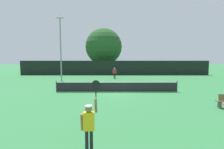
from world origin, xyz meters
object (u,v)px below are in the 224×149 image
(player_serving, at_px, (89,122))
(parked_car_mid, at_px, (97,68))
(large_tree, at_px, (103,47))
(player_receiving, at_px, (114,72))
(tennis_ball, at_px, (114,85))
(parked_car_near, at_px, (75,69))
(spare_racket, at_px, (223,104))
(light_pole, at_px, (60,45))
(parked_car_far, at_px, (143,68))

(player_serving, bearing_deg, parked_car_mid, 93.79)
(player_serving, height_order, large_tree, large_tree)
(player_serving, distance_m, player_receiving, 21.85)
(large_tree, bearing_deg, player_serving, -88.32)
(player_receiving, relative_size, large_tree, 0.18)
(tennis_ball, bearing_deg, parked_car_near, 114.62)
(tennis_ball, xyz_separation_m, parked_car_near, (-8.19, 17.88, 0.74))
(spare_racket, xyz_separation_m, parked_car_mid, (-11.00, 28.08, 0.76))
(light_pole, bearing_deg, player_receiving, 20.26)
(light_pole, xyz_separation_m, parked_car_mid, (3.90, 15.56, -4.19))
(player_serving, relative_size, parked_car_mid, 0.59)
(parked_car_far, bearing_deg, parked_car_mid, 176.52)
(light_pole, height_order, parked_car_mid, light_pole)
(spare_racket, distance_m, large_tree, 28.46)
(player_serving, height_order, parked_car_near, player_serving)
(player_serving, xyz_separation_m, parked_car_mid, (-2.30, 34.66, -0.38))
(player_serving, xyz_separation_m, parked_car_far, (7.82, 35.21, -0.38))
(parked_car_far, bearing_deg, tennis_ball, -114.91)
(parked_car_mid, height_order, parked_car_far, same)
(player_receiving, height_order, parked_car_near, parked_car_near)
(player_serving, relative_size, light_pole, 0.30)
(large_tree, height_order, parked_car_mid, large_tree)
(parked_car_far, bearing_deg, player_serving, -109.10)
(tennis_ball, bearing_deg, player_receiving, 89.64)
(spare_racket, distance_m, parked_car_mid, 30.17)
(player_serving, height_order, light_pole, light_pole)
(large_tree, distance_m, parked_car_near, 7.65)
(spare_racket, bearing_deg, light_pole, 139.96)
(large_tree, relative_size, parked_car_mid, 2.09)
(spare_racket, xyz_separation_m, parked_car_far, (-0.89, 28.63, 0.76))
(player_serving, distance_m, large_tree, 33.09)
(spare_racket, relative_size, parked_car_near, 0.12)
(light_pole, bearing_deg, parked_car_near, 93.57)
(player_receiving, xyz_separation_m, tennis_ball, (-0.04, -6.77, -0.96))
(player_receiving, height_order, tennis_ball, player_receiving)
(parked_car_near, relative_size, parked_car_far, 0.96)
(player_serving, relative_size, parked_car_near, 0.62)
(spare_racket, relative_size, large_tree, 0.06)
(large_tree, xyz_separation_m, parked_car_near, (-6.09, 0.14, -4.63))
(light_pole, height_order, large_tree, large_tree)
(tennis_ball, xyz_separation_m, light_pole, (-7.33, 4.05, 4.93))
(tennis_ball, relative_size, parked_car_far, 0.02)
(large_tree, relative_size, parked_car_near, 2.19)
(parked_car_near, bearing_deg, light_pole, -86.13)
(tennis_ball, distance_m, large_tree, 18.66)
(player_serving, distance_m, light_pole, 20.44)
(light_pole, distance_m, large_tree, 14.67)
(tennis_ball, height_order, large_tree, large_tree)
(parked_car_far, bearing_deg, large_tree, -171.22)
(tennis_ball, height_order, spare_racket, tennis_ball)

